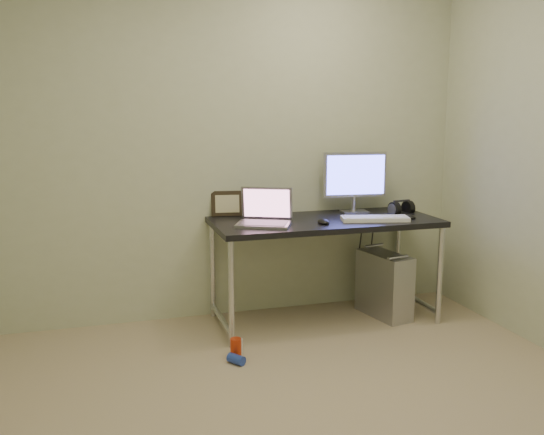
% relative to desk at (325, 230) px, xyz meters
% --- Properties ---
extents(floor, '(3.50, 3.50, 0.00)m').
position_rel_desk_xyz_m(floor, '(-0.59, -1.40, -0.67)').
color(floor, tan).
rests_on(floor, ground).
extents(wall_back, '(3.50, 0.02, 2.50)m').
position_rel_desk_xyz_m(wall_back, '(-0.59, 0.35, 0.58)').
color(wall_back, beige).
rests_on(wall_back, ground).
extents(desk, '(1.60, 0.70, 0.75)m').
position_rel_desk_xyz_m(desk, '(0.00, 0.00, 0.00)').
color(desk, black).
rests_on(desk, ground).
extents(tower_computer, '(0.29, 0.49, 0.50)m').
position_rel_desk_xyz_m(tower_computer, '(0.46, -0.05, -0.43)').
color(tower_computer, '#A4A4A8').
rests_on(tower_computer, ground).
extents(cable_a, '(0.01, 0.16, 0.69)m').
position_rel_desk_xyz_m(cable_a, '(0.41, 0.30, -0.27)').
color(cable_a, black).
rests_on(cable_a, ground).
extents(cable_b, '(0.02, 0.11, 0.71)m').
position_rel_desk_xyz_m(cable_b, '(0.50, 0.28, -0.29)').
color(cable_b, black).
rests_on(cable_b, ground).
extents(can_red, '(0.09, 0.09, 0.13)m').
position_rel_desk_xyz_m(can_red, '(-0.78, -0.49, -0.61)').
color(can_red, red).
rests_on(can_red, ground).
extents(can_white, '(0.08, 0.08, 0.11)m').
position_rel_desk_xyz_m(can_white, '(-0.75, -0.46, -0.62)').
color(can_white, silver).
rests_on(can_white, ground).
extents(can_blue, '(0.11, 0.12, 0.06)m').
position_rel_desk_xyz_m(can_blue, '(-0.79, -0.58, -0.64)').
color(can_blue, '#2640AF').
rests_on(can_blue, ground).
extents(laptop, '(0.44, 0.41, 0.25)m').
position_rel_desk_xyz_m(laptop, '(-0.46, -0.06, 0.14)').
color(laptop, '#AFAEB5').
rests_on(laptop, desk).
extents(monitor, '(0.49, 0.16, 0.46)m').
position_rel_desk_xyz_m(monitor, '(0.31, 0.19, 0.34)').
color(monitor, '#AFAEB5').
rests_on(monitor, desk).
extents(keyboard, '(0.49, 0.26, 0.03)m').
position_rel_desk_xyz_m(keyboard, '(0.32, -0.15, 0.09)').
color(keyboard, white).
rests_on(keyboard, desk).
extents(mouse_right, '(0.10, 0.12, 0.04)m').
position_rel_desk_xyz_m(mouse_right, '(0.59, -0.15, 0.10)').
color(mouse_right, black).
rests_on(mouse_right, desk).
extents(mouse_left, '(0.09, 0.13, 0.04)m').
position_rel_desk_xyz_m(mouse_left, '(-0.07, -0.15, 0.10)').
color(mouse_left, black).
rests_on(mouse_left, desk).
extents(headphones, '(0.20, 0.12, 0.12)m').
position_rel_desk_xyz_m(headphones, '(0.65, 0.08, 0.11)').
color(headphones, black).
rests_on(headphones, desk).
extents(picture_frame, '(0.24, 0.10, 0.19)m').
position_rel_desk_xyz_m(picture_frame, '(-0.64, 0.32, 0.17)').
color(picture_frame, black).
rests_on(picture_frame, desk).
extents(webcam, '(0.04, 0.03, 0.12)m').
position_rel_desk_xyz_m(webcam, '(-0.40, 0.30, 0.17)').
color(webcam, silver).
rests_on(webcam, desk).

